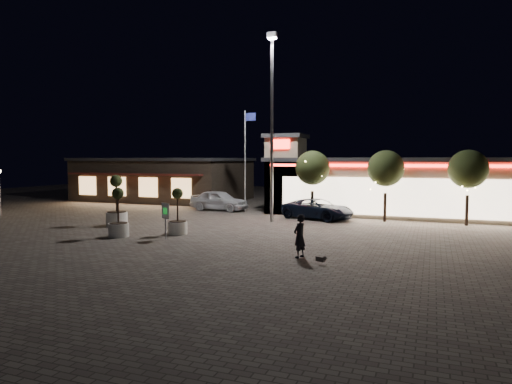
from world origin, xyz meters
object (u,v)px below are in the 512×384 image
at_px(pickup_truck, 318,209).
at_px(planter_left, 117,210).
at_px(pedestrian, 300,236).
at_px(valet_sign, 166,214).
at_px(white_sedan, 219,200).
at_px(planter_mid, 118,222).

distance_m(pickup_truck, planter_left, 13.47).
bearing_deg(pedestrian, pickup_truck, -151.02).
height_order(pickup_truck, planter_left, planter_left).
bearing_deg(planter_left, valet_sign, -28.17).
height_order(white_sedan, planter_left, planter_left).
distance_m(pedestrian, valet_sign, 7.97).
height_order(planter_mid, valet_sign, planter_mid).
distance_m(planter_left, valet_sign, 6.14).
distance_m(pickup_truck, valet_sign, 12.12).
xyz_separation_m(pickup_truck, planter_mid, (-8.31, -11.05, 0.11)).
bearing_deg(white_sedan, planter_left, 175.03).
relative_size(pickup_truck, planter_left, 1.59).
relative_size(pedestrian, valet_sign, 0.98).
bearing_deg(planter_left, planter_mid, -50.52).
height_order(pedestrian, valet_sign, valet_sign).
bearing_deg(pedestrian, planter_left, -90.67).
bearing_deg(valet_sign, white_sedan, 104.08).
xyz_separation_m(planter_left, planter_mid, (2.61, -3.17, -0.17)).
bearing_deg(planter_mid, pedestrian, -8.05).
bearing_deg(white_sedan, valet_sign, -159.19).
bearing_deg(white_sedan, pickup_truck, -98.14).
distance_m(pedestrian, planter_left, 13.96).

